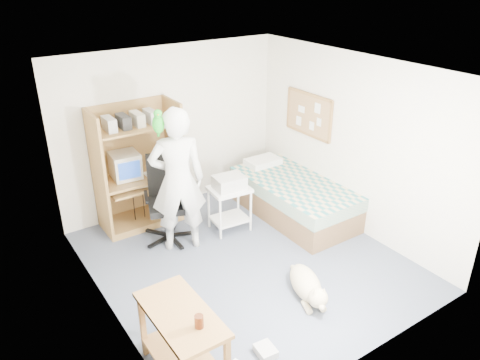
{
  "coord_description": "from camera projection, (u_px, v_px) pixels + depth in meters",
  "views": [
    {
      "loc": [
        -2.93,
        -4.18,
        3.59
      ],
      "look_at": [
        0.08,
        0.26,
        1.05
      ],
      "focal_mm": 35.0,
      "sensor_mm": 36.0,
      "label": 1
    }
  ],
  "objects": [
    {
      "name": "person",
      "position": [
        178.0,
        181.0,
        6.05
      ],
      "size": [
        0.84,
        0.69,
        1.98
      ],
      "primitive_type": "imported",
      "rotation": [
        0.0,
        0.0,
        2.8
      ],
      "color": "silver",
      "rests_on": "floor"
    },
    {
      "name": "corkboard",
      "position": [
        309.0,
        115.0,
        7.1
      ],
      "size": [
        0.04,
        0.94,
        0.66
      ],
      "color": "olive",
      "rests_on": "wall_right"
    },
    {
      "name": "pencil_cup",
      "position": [
        164.0,
        167.0,
        6.87
      ],
      "size": [
        0.08,
        0.08,
        0.12
      ],
      "primitive_type": "cylinder",
      "color": "gold",
      "rests_on": "computer_hutch"
    },
    {
      "name": "keyboard",
      "position": [
        142.0,
        185.0,
        6.67
      ],
      "size": [
        0.47,
        0.23,
        0.03
      ],
      "primitive_type": "cube",
      "rotation": [
        0.0,
        0.0,
        -0.15
      ],
      "color": "beige",
      "rests_on": "computer_hutch"
    },
    {
      "name": "crt_monitor",
      "position": [
        125.0,
        165.0,
        6.6
      ],
      "size": [
        0.41,
        0.43,
        0.36
      ],
      "rotation": [
        0.0,
        0.0,
        -0.08
      ],
      "color": "beige",
      "rests_on": "computer_hutch"
    },
    {
      "name": "dog",
      "position": [
        307.0,
        285.0,
        5.43
      ],
      "size": [
        0.52,
        0.94,
        0.37
      ],
      "rotation": [
        0.0,
        0.0,
        -0.35
      ],
      "color": "tan",
      "rests_on": "floor"
    },
    {
      "name": "wall_back",
      "position": [
        172.0,
        129.0,
        7.11
      ],
      "size": [
        3.6,
        0.02,
        2.5
      ],
      "primitive_type": "cube",
      "color": "silver",
      "rests_on": "floor"
    },
    {
      "name": "wall_left",
      "position": [
        100.0,
        216.0,
        4.7
      ],
      "size": [
        0.02,
        4.0,
        2.5
      ],
      "primitive_type": "cube",
      "color": "silver",
      "rests_on": "floor"
    },
    {
      "name": "floor_box_b",
      "position": [
        266.0,
        351.0,
        4.68
      ],
      "size": [
        0.2,
        0.24,
        0.08
      ],
      "primitive_type": "cube",
      "rotation": [
        0.0,
        0.0,
        -0.1
      ],
      "color": "#B3B3AE",
      "rests_on": "floor"
    },
    {
      "name": "office_chair",
      "position": [
        168.0,
        210.0,
        6.51
      ],
      "size": [
        0.68,
        0.69,
        1.19
      ],
      "rotation": [
        0.0,
        0.0,
        -0.35
      ],
      "color": "black",
      "rests_on": "floor"
    },
    {
      "name": "floor",
      "position": [
        246.0,
        260.0,
        6.15
      ],
      "size": [
        4.0,
        4.0,
        0.0
      ],
      "primitive_type": "plane",
      "color": "#4A5265",
      "rests_on": "ground"
    },
    {
      "name": "side_desk",
      "position": [
        182.0,
        335.0,
        4.25
      ],
      "size": [
        0.5,
        1.0,
        0.75
      ],
      "color": "brown",
      "rests_on": "floor"
    },
    {
      "name": "parrot",
      "position": [
        158.0,
        123.0,
        5.61
      ],
      "size": [
        0.15,
        0.25,
        0.4
      ],
      "rotation": [
        0.0,
        0.0,
        -0.35
      ],
      "color": "#159315",
      "rests_on": "person"
    },
    {
      "name": "wall_right",
      "position": [
        352.0,
        144.0,
        6.53
      ],
      "size": [
        0.02,
        4.0,
        2.5
      ],
      "primitive_type": "cube",
      "color": "silver",
      "rests_on": "floor"
    },
    {
      "name": "printer_cart",
      "position": [
        230.0,
        202.0,
        6.69
      ],
      "size": [
        0.59,
        0.49,
        0.66
      ],
      "rotation": [
        0.0,
        0.0,
        -0.09
      ],
      "color": "white",
      "rests_on": "floor"
    },
    {
      "name": "printer",
      "position": [
        229.0,
        182.0,
        6.56
      ],
      "size": [
        0.45,
        0.36,
        0.18
      ],
      "primitive_type": "cube",
      "rotation": [
        0.0,
        0.0,
        -0.09
      ],
      "color": "#B6B7B2",
      "rests_on": "printer_cart"
    },
    {
      "name": "ceiling",
      "position": [
        248.0,
        70.0,
        5.08
      ],
      "size": [
        3.6,
        4.0,
        0.02
      ],
      "primitive_type": "cube",
      "color": "white",
      "rests_on": "wall_back"
    },
    {
      "name": "computer_hutch",
      "position": [
        138.0,
        171.0,
        6.74
      ],
      "size": [
        1.2,
        0.63,
        1.8
      ],
      "color": "olive",
      "rests_on": "floor"
    },
    {
      "name": "bed",
      "position": [
        293.0,
        197.0,
        7.15
      ],
      "size": [
        1.02,
        2.02,
        0.66
      ],
      "color": "brown",
      "rests_on": "floor"
    },
    {
      "name": "drink_glass",
      "position": [
        199.0,
        321.0,
        3.96
      ],
      "size": [
        0.08,
        0.08,
        0.12
      ],
      "primitive_type": "cylinder",
      "color": "#3F190A",
      "rests_on": "side_desk"
    }
  ]
}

